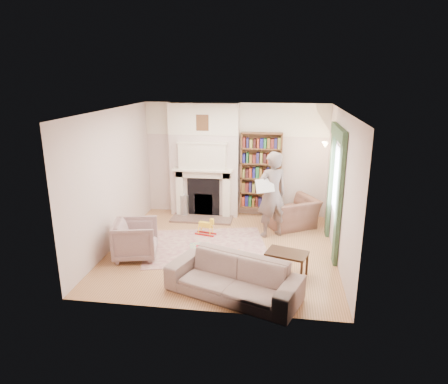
% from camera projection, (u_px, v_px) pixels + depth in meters
% --- Properties ---
extents(floor, '(4.50, 4.50, 0.00)m').
position_uv_depth(floor, '(222.00, 249.00, 8.20)').
color(floor, '#8C5E38').
rests_on(floor, ground).
extents(ceiling, '(4.50, 4.50, 0.00)m').
position_uv_depth(ceiling, '(222.00, 111.00, 7.41)').
color(ceiling, white).
rests_on(ceiling, wall_back).
extents(wall_back, '(4.50, 0.00, 4.50)m').
position_uv_depth(wall_back, '(235.00, 160.00, 9.94)').
color(wall_back, beige).
rests_on(wall_back, floor).
extents(wall_front, '(4.50, 0.00, 4.50)m').
position_uv_depth(wall_front, '(199.00, 224.00, 5.67)').
color(wall_front, beige).
rests_on(wall_front, floor).
extents(wall_left, '(0.00, 4.50, 4.50)m').
position_uv_depth(wall_left, '(113.00, 179.00, 8.11)').
color(wall_left, beige).
rests_on(wall_left, floor).
extents(wall_right, '(0.00, 4.50, 4.50)m').
position_uv_depth(wall_right, '(340.00, 188.00, 7.50)').
color(wall_right, beige).
rests_on(wall_right, floor).
extents(fireplace, '(1.70, 0.58, 2.80)m').
position_uv_depth(fireplace, '(204.00, 161.00, 9.85)').
color(fireplace, beige).
rests_on(fireplace, floor).
extents(bookcase, '(1.00, 0.24, 1.85)m').
position_uv_depth(bookcase, '(261.00, 171.00, 9.79)').
color(bookcase, brown).
rests_on(bookcase, floor).
extents(window, '(0.02, 0.90, 1.30)m').
position_uv_depth(window, '(337.00, 180.00, 7.86)').
color(window, silver).
rests_on(window, wall_right).
extents(curtain_left, '(0.07, 0.32, 2.40)m').
position_uv_depth(curtain_left, '(339.00, 203.00, 7.28)').
color(curtain_left, '#2E482F').
rests_on(curtain_left, floor).
extents(curtain_right, '(0.07, 0.32, 2.40)m').
position_uv_depth(curtain_right, '(330.00, 183.00, 8.60)').
color(curtain_right, '#2E482F').
rests_on(curtain_right, floor).
extents(pelmet, '(0.09, 1.70, 0.24)m').
position_uv_depth(pelmet, '(339.00, 133.00, 7.61)').
color(pelmet, '#2E482F').
rests_on(pelmet, wall_right).
extents(wall_sconce, '(0.20, 0.24, 0.24)m').
position_uv_depth(wall_sconce, '(323.00, 147.00, 8.81)').
color(wall_sconce, gold).
rests_on(wall_sconce, wall_right).
extents(rug, '(2.85, 2.42, 0.01)m').
position_uv_depth(rug, '(206.00, 246.00, 8.31)').
color(rug, beige).
rests_on(rug, floor).
extents(armchair_reading, '(1.41, 1.36, 0.70)m').
position_uv_depth(armchair_reading, '(291.00, 213.00, 9.29)').
color(armchair_reading, brown).
rests_on(armchair_reading, floor).
extents(armchair_left, '(0.97, 0.95, 0.74)m').
position_uv_depth(armchair_left, '(136.00, 239.00, 7.75)').
color(armchair_left, '#A39487').
rests_on(armchair_left, floor).
extents(sofa, '(2.31, 1.54, 0.63)m').
position_uv_depth(sofa, '(233.00, 278.00, 6.40)').
color(sofa, gray).
rests_on(sofa, floor).
extents(man_reading, '(0.83, 0.74, 1.90)m').
position_uv_depth(man_reading, '(272.00, 195.00, 8.62)').
color(man_reading, '#63534F').
rests_on(man_reading, floor).
extents(newspaper, '(0.42, 0.31, 0.28)m').
position_uv_depth(newspaper, '(265.00, 186.00, 8.37)').
color(newspaper, beige).
rests_on(newspaper, man_reading).
extents(coffee_table, '(0.80, 0.63, 0.45)m').
position_uv_depth(coffee_table, '(286.00, 264.00, 7.06)').
color(coffee_table, black).
rests_on(coffee_table, floor).
extents(paraffin_heater, '(0.29, 0.29, 0.55)m').
position_uv_depth(paraffin_heater, '(184.00, 205.00, 10.06)').
color(paraffin_heater, '#A9ACB1').
rests_on(paraffin_heater, floor).
extents(rocking_horse, '(0.49, 0.28, 0.40)m').
position_uv_depth(rocking_horse, '(205.00, 227.00, 8.86)').
color(rocking_horse, yellow).
rests_on(rocking_horse, rug).
extents(board_game, '(0.49, 0.49, 0.03)m').
position_uv_depth(board_game, '(200.00, 247.00, 8.23)').
color(board_game, '#E0CE4F').
rests_on(board_game, rug).
extents(game_box_lid, '(0.37, 0.28, 0.06)m').
position_uv_depth(game_box_lid, '(204.00, 248.00, 8.15)').
color(game_box_lid, '#AF1423').
rests_on(game_box_lid, rug).
extents(comic_annuals, '(0.69, 0.63, 0.02)m').
position_uv_depth(comic_annuals, '(233.00, 256.00, 7.82)').
color(comic_annuals, red).
rests_on(comic_annuals, rug).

